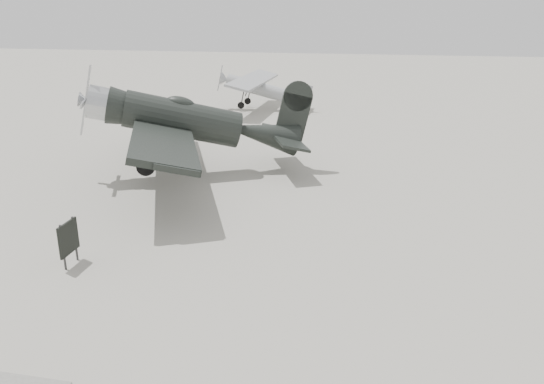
% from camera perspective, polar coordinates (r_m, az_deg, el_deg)
% --- Properties ---
extents(ground, '(160.00, 160.00, 0.00)m').
position_cam_1_polar(ground, '(16.58, -2.24, -6.17)').
color(ground, gray).
rests_on(ground, ground).
extents(lowwing_monoplane, '(10.40, 13.55, 4.47)m').
position_cam_1_polar(lowwing_monoplane, '(23.85, -8.46, 7.44)').
color(lowwing_monoplane, black).
rests_on(lowwing_monoplane, ground).
extents(highwing_monoplane, '(6.97, 9.74, 2.79)m').
position_cam_1_polar(highwing_monoplane, '(39.97, -1.22, 11.31)').
color(highwing_monoplane, gray).
rests_on(highwing_monoplane, ground).
extents(sign_board, '(0.09, 0.96, 1.38)m').
position_cam_1_polar(sign_board, '(16.35, -21.05, -4.71)').
color(sign_board, '#333333').
rests_on(sign_board, ground).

